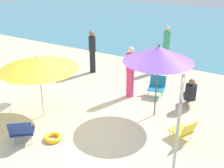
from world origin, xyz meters
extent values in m
plane|color=beige|center=(0.00, 0.00, 0.00)|extent=(40.00, 40.00, 0.00)
cube|color=teal|center=(0.00, 13.60, 0.00)|extent=(40.00, 16.00, 0.01)
cylinder|color=silver|center=(-1.24, -0.14, 0.88)|extent=(0.04, 0.04, 1.76)
cone|color=yellow|center=(-1.24, -0.14, 1.59)|extent=(2.09, 2.09, 0.34)
sphere|color=silver|center=(-1.24, -0.14, 1.79)|extent=(0.06, 0.06, 0.06)
cylinder|color=#4C4C51|center=(1.46, 1.48, 1.01)|extent=(0.04, 0.04, 2.02)
cone|color=#8E56C6|center=(1.46, 1.48, 1.82)|extent=(1.88, 1.88, 0.40)
sphere|color=#4C4C51|center=(1.46, 1.48, 2.05)|extent=(0.06, 0.06, 0.06)
cylinder|color=silver|center=(-2.19, -0.50, 0.12)|extent=(0.02, 0.02, 0.24)
cylinder|color=silver|center=(-2.52, -0.55, 0.12)|extent=(0.02, 0.02, 0.24)
cube|color=gold|center=(2.45, 0.75, 0.21)|extent=(0.61, 0.61, 0.03)
cube|color=gold|center=(2.67, 0.64, 0.39)|extent=(0.32, 0.47, 0.36)
cylinder|color=silver|center=(2.20, 0.66, 0.10)|extent=(0.02, 0.02, 0.19)
cylinder|color=silver|center=(2.36, 0.99, 0.10)|extent=(0.02, 0.02, 0.19)
cylinder|color=silver|center=(2.54, 0.50, 0.10)|extent=(0.02, 0.02, 0.19)
cylinder|color=silver|center=(2.69, 0.83, 0.10)|extent=(0.02, 0.02, 0.19)
cube|color=navy|center=(-0.84, -1.30, 0.26)|extent=(0.69, 0.67, 0.03)
cube|color=navy|center=(-0.69, -1.47, 0.47)|extent=(0.52, 0.47, 0.41)
cylinder|color=silver|center=(-1.11, -1.31, 0.12)|extent=(0.02, 0.02, 0.25)
cylinder|color=silver|center=(-0.78, -1.03, 0.12)|extent=(0.02, 0.02, 0.25)
cylinder|color=silver|center=(-0.89, -1.57, 0.12)|extent=(0.02, 0.02, 0.25)
cylinder|color=silver|center=(-0.56, -1.29, 0.12)|extent=(0.02, 0.02, 0.25)
cube|color=teal|center=(1.03, 2.63, 0.27)|extent=(0.59, 0.54, 0.03)
cube|color=teal|center=(0.99, 2.86, 0.45)|extent=(0.53, 0.24, 0.35)
cylinder|color=silver|center=(1.27, 2.49, 0.13)|extent=(0.02, 0.02, 0.25)
cylinder|color=silver|center=(0.87, 2.41, 0.13)|extent=(0.02, 0.02, 0.25)
cylinder|color=silver|center=(1.20, 2.84, 0.13)|extent=(0.02, 0.02, 0.25)
cylinder|color=silver|center=(0.80, 2.76, 0.13)|extent=(0.02, 0.02, 0.25)
cylinder|color=#DB3866|center=(0.30, 2.20, 0.44)|extent=(0.24, 0.24, 0.89)
cylinder|color=#DB3866|center=(0.30, 2.20, 1.17)|extent=(0.29, 0.29, 0.57)
sphere|color=beige|center=(0.30, 2.20, 1.56)|extent=(0.20, 0.20, 0.20)
cube|color=black|center=(2.11, 2.60, 0.28)|extent=(0.44, 0.46, 0.12)
cylinder|color=#896042|center=(2.05, 2.75, 0.14)|extent=(0.12, 0.12, 0.28)
cylinder|color=black|center=(2.18, 2.43, 0.51)|extent=(0.33, 0.33, 0.47)
sphere|color=#896042|center=(2.18, 2.43, 0.83)|extent=(0.18, 0.18, 0.18)
cylinder|color=#389970|center=(0.41, 5.06, 0.45)|extent=(0.23, 0.23, 0.90)
cylinder|color=#389970|center=(0.41, 5.06, 1.23)|extent=(0.27, 0.27, 0.66)
sphere|color=beige|center=(0.41, 5.06, 1.66)|extent=(0.18, 0.18, 0.18)
cylinder|color=black|center=(-1.91, 3.37, 0.42)|extent=(0.22, 0.22, 0.85)
cylinder|color=black|center=(-1.91, 3.37, 1.13)|extent=(0.26, 0.26, 0.58)
sphere|color=#896042|center=(-1.91, 3.37, 1.53)|extent=(0.21, 0.21, 0.21)
cylinder|color=#ADADB2|center=(2.81, -0.86, 1.18)|extent=(0.06, 0.06, 2.36)
cube|color=white|center=(2.81, -0.86, 2.11)|extent=(0.16, 0.44, 0.40)
cube|color=navy|center=(2.81, -0.86, 1.94)|extent=(0.17, 0.44, 0.06)
torus|color=yellow|center=(-0.24, -0.91, 0.05)|extent=(0.45, 0.45, 0.11)
camera|label=1|loc=(4.00, -5.28, 4.15)|focal=46.04mm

